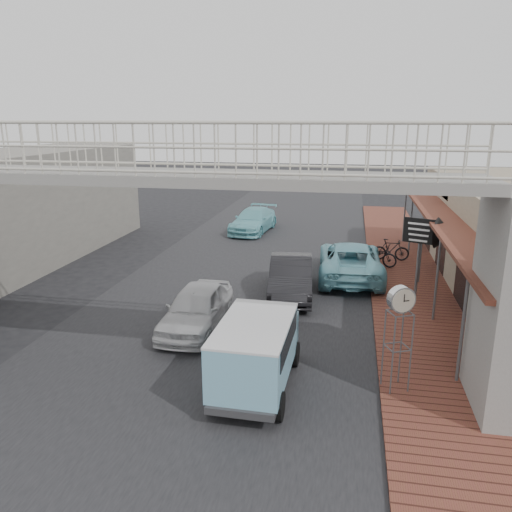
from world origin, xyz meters
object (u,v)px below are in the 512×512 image
at_px(motorcycle_far, 391,250).
at_px(angkot_curb, 350,260).
at_px(motorcycle_near, 376,254).
at_px(angkot_van, 257,345).
at_px(angkot_far, 253,220).
at_px(street_clock, 401,304).
at_px(dark_sedan, 291,277).
at_px(white_hatchback, 197,308).
at_px(arrow_sign, 442,235).

bearing_deg(motorcycle_far, angkot_curb, 146.26).
bearing_deg(motorcycle_near, angkot_van, -172.55).
xyz_separation_m(angkot_far, angkot_van, (3.50, -17.34, 0.48)).
relative_size(angkot_far, motorcycle_near, 2.44).
distance_m(angkot_far, street_clock, 18.25).
height_order(dark_sedan, angkot_far, dark_sedan).
xyz_separation_m(motorcycle_far, street_clock, (-0.65, -11.70, 1.66)).
bearing_deg(dark_sedan, motorcycle_far, 47.36).
height_order(angkot_curb, motorcycle_far, angkot_curb).
xyz_separation_m(angkot_van, motorcycle_near, (3.28, 11.19, -0.55)).
relative_size(angkot_curb, angkot_van, 1.46).
bearing_deg(white_hatchback, angkot_curb, 53.55).
bearing_deg(white_hatchback, dark_sedan, 55.90).
distance_m(white_hatchback, street_clock, 6.63).
relative_size(angkot_van, motorcycle_near, 1.96).
xyz_separation_m(dark_sedan, arrow_sign, (5.23, 0.05, 1.83)).
distance_m(dark_sedan, angkot_van, 6.88).
bearing_deg(street_clock, motorcycle_near, 66.10).
xyz_separation_m(white_hatchback, dark_sedan, (2.52, 3.66, 0.03)).
height_order(angkot_far, motorcycle_near, angkot_far).
bearing_deg(motorcycle_near, street_clock, -156.02).
relative_size(white_hatchback, angkot_curb, 0.75).
relative_size(dark_sedan, angkot_curb, 0.81).
distance_m(angkot_curb, arrow_sign, 4.36).
xyz_separation_m(dark_sedan, angkot_curb, (2.17, 2.59, 0.03)).
relative_size(dark_sedan, motorcycle_near, 2.30).
height_order(white_hatchback, angkot_far, white_hatchback).
bearing_deg(angkot_van, angkot_far, 102.55).
xyz_separation_m(angkot_far, motorcycle_near, (6.78, -6.15, -0.08)).
relative_size(white_hatchback, arrow_sign, 1.34).
relative_size(angkot_van, arrow_sign, 1.23).
relative_size(white_hatchback, angkot_far, 0.87).
relative_size(motorcycle_near, motorcycle_far, 1.15).
distance_m(white_hatchback, dark_sedan, 4.44).
bearing_deg(street_clock, white_hatchback, 130.91).
bearing_deg(street_clock, arrow_sign, 49.40).
bearing_deg(motorcycle_far, arrow_sign, -166.82).
relative_size(dark_sedan, arrow_sign, 1.45).
distance_m(angkot_curb, motorcycle_far, 3.28).
bearing_deg(white_hatchback, motorcycle_far, 54.51).
bearing_deg(angkot_van, angkot_curb, 78.26).
xyz_separation_m(angkot_curb, motorcycle_near, (1.12, 1.74, -0.15)).
height_order(dark_sedan, street_clock, street_clock).
bearing_deg(angkot_curb, angkot_van, 74.55).
bearing_deg(angkot_far, motorcycle_far, -28.05).
distance_m(dark_sedan, street_clock, 7.36).
relative_size(angkot_curb, motorcycle_far, 3.27).
height_order(angkot_curb, street_clock, street_clock).
distance_m(dark_sedan, motorcycle_far, 6.64).
bearing_deg(white_hatchback, motorcycle_near, 54.40).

